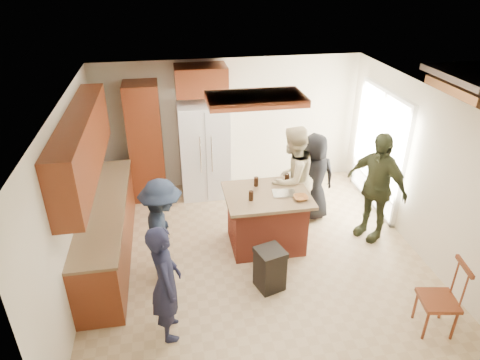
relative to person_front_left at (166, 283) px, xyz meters
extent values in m
plane|color=tan|center=(1.34, 1.28, -0.77)|extent=(5.00, 5.00, 0.00)
plane|color=white|center=(1.34, 1.28, 1.73)|extent=(5.00, 5.00, 0.00)
plane|color=beige|center=(1.34, 3.78, 0.48)|extent=(5.00, 0.00, 5.00)
plane|color=beige|center=(1.34, -1.22, 0.48)|extent=(5.00, 0.00, 5.00)
plane|color=beige|center=(-1.16, 1.28, 0.48)|extent=(0.00, 5.00, 5.00)
plane|color=beige|center=(3.84, 1.28, 0.48)|extent=(0.00, 5.00, 5.00)
cube|color=white|center=(3.82, 2.48, 0.28)|extent=(0.02, 1.60, 2.10)
cube|color=white|center=(3.80, 2.48, 0.28)|extent=(0.08, 1.72, 2.10)
cube|color=maroon|center=(1.34, 1.48, 1.67)|extent=(1.30, 0.70, 0.10)
cube|color=white|center=(1.34, 1.48, 1.61)|extent=(1.10, 0.50, 0.02)
cube|color=olive|center=(5.34, 2.48, -0.82)|extent=(3.00, 3.00, 0.10)
cube|color=#593319|center=(6.04, 3.08, 0.23)|extent=(1.40, 1.60, 2.00)
imported|color=#1A1C34|center=(0.00, 0.00, 0.00)|extent=(0.45, 0.59, 1.54)
imported|color=tan|center=(2.08, 2.02, 0.13)|extent=(1.02, 0.94, 1.79)
imported|color=black|center=(2.53, 2.22, 0.01)|extent=(0.77, 0.52, 1.56)
imported|color=#313720|center=(3.31, 1.52, 0.14)|extent=(1.00, 1.19, 1.81)
imported|color=#1C2538|center=(-0.01, 1.04, 0.01)|extent=(0.50, 1.02, 1.56)
cube|color=maroon|center=(-0.86, 1.68, -0.33)|extent=(0.60, 3.00, 0.88)
cube|color=#846B4C|center=(-0.86, 1.68, 0.13)|extent=(0.64, 3.00, 0.04)
cube|color=maroon|center=(-0.98, 1.68, 1.11)|extent=(0.35, 3.00, 0.85)
cube|color=maroon|center=(-0.26, 3.48, 0.33)|extent=(0.60, 0.60, 2.20)
cube|color=maroon|center=(0.79, 3.48, 1.43)|extent=(0.90, 0.60, 0.50)
cube|color=white|center=(0.79, 3.40, 0.13)|extent=(0.90, 0.72, 1.80)
cube|color=gray|center=(0.79, 3.04, 0.13)|extent=(0.01, 0.01, 1.71)
cylinder|color=silver|center=(0.69, 3.01, 0.22)|extent=(0.02, 0.02, 0.70)
cylinder|color=silver|center=(0.89, 3.01, 0.22)|extent=(0.02, 0.02, 0.70)
cube|color=#993927|center=(1.56, 1.55, -0.33)|extent=(1.10, 0.85, 0.88)
cube|color=brown|center=(1.56, 1.55, 0.14)|extent=(1.28, 1.03, 0.05)
cube|color=silver|center=(1.81, 1.50, 0.17)|extent=(0.37, 0.30, 0.02)
imported|color=brown|center=(2.01, 1.30, 0.19)|extent=(0.22, 0.22, 0.05)
cylinder|color=black|center=(1.29, 1.41, 0.24)|extent=(0.07, 0.07, 0.15)
cylinder|color=black|center=(1.45, 1.83, 0.24)|extent=(0.07, 0.07, 0.15)
cylinder|color=black|center=(1.96, 1.87, 0.24)|extent=(0.07, 0.07, 0.15)
cube|color=black|center=(1.39, 0.57, -0.49)|extent=(0.43, 0.43, 0.55)
cube|color=black|center=(1.39, 0.57, -0.18)|extent=(0.45, 0.45, 0.08)
cube|color=maroon|center=(3.21, -0.51, -0.32)|extent=(0.49, 0.49, 0.05)
cylinder|color=maroon|center=(3.01, -0.65, -0.55)|extent=(0.04, 0.04, 0.44)
cylinder|color=maroon|center=(3.34, -0.71, -0.55)|extent=(0.04, 0.04, 0.44)
cylinder|color=maroon|center=(3.07, -0.32, -0.55)|extent=(0.04, 0.04, 0.44)
cylinder|color=maroon|center=(3.40, -0.38, -0.55)|extent=(0.04, 0.04, 0.44)
cube|color=maroon|center=(3.39, -0.55, 0.20)|extent=(0.11, 0.40, 0.05)
cylinder|color=maroon|center=(3.37, -0.67, -0.05)|extent=(0.03, 0.03, 0.50)
cylinder|color=maroon|center=(3.42, -0.43, -0.05)|extent=(0.03, 0.03, 0.50)
camera|label=1|loc=(0.19, -3.90, 3.37)|focal=32.00mm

